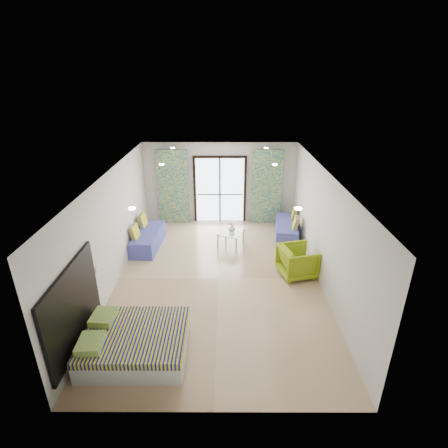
{
  "coord_description": "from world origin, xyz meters",
  "views": [
    {
      "loc": [
        0.16,
        -7.48,
        4.8
      ],
      "look_at": [
        0.14,
        0.8,
        1.15
      ],
      "focal_mm": 28.0,
      "sensor_mm": 36.0,
      "label": 1
    }
  ],
  "objects_px": {
    "daybed_right": "(287,229)",
    "bed": "(135,343)",
    "armchair": "(298,260)",
    "daybed_left": "(147,238)",
    "coffee_table": "(231,234)"
  },
  "relations": [
    {
      "from": "daybed_right",
      "to": "bed",
      "type": "bearing_deg",
      "value": -118.09
    },
    {
      "from": "daybed_left",
      "to": "coffee_table",
      "type": "relative_size",
      "value": 2.03
    },
    {
      "from": "bed",
      "to": "daybed_left",
      "type": "relative_size",
      "value": 1.03
    },
    {
      "from": "bed",
      "to": "coffee_table",
      "type": "bearing_deg",
      "value": 67.37
    },
    {
      "from": "armchair",
      "to": "daybed_right",
      "type": "bearing_deg",
      "value": -16.62
    },
    {
      "from": "coffee_table",
      "to": "armchair",
      "type": "xyz_separation_m",
      "value": [
        1.65,
        -1.63,
        0.04
      ]
    },
    {
      "from": "daybed_left",
      "to": "armchair",
      "type": "distance_m",
      "value": 4.41
    },
    {
      "from": "daybed_left",
      "to": "armchair",
      "type": "relative_size",
      "value": 2.05
    },
    {
      "from": "daybed_left",
      "to": "coffee_table",
      "type": "distance_m",
      "value": 2.46
    },
    {
      "from": "daybed_left",
      "to": "daybed_right",
      "type": "relative_size",
      "value": 1.01
    },
    {
      "from": "bed",
      "to": "armchair",
      "type": "relative_size",
      "value": 2.11
    },
    {
      "from": "daybed_right",
      "to": "armchair",
      "type": "xyz_separation_m",
      "value": [
        -0.12,
        -2.28,
        0.17
      ]
    },
    {
      "from": "bed",
      "to": "armchair",
      "type": "height_order",
      "value": "armchair"
    },
    {
      "from": "daybed_right",
      "to": "daybed_left",
      "type": "bearing_deg",
      "value": -162.98
    },
    {
      "from": "daybed_left",
      "to": "armchair",
      "type": "xyz_separation_m",
      "value": [
        4.11,
        -1.57,
        0.17
      ]
    }
  ]
}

